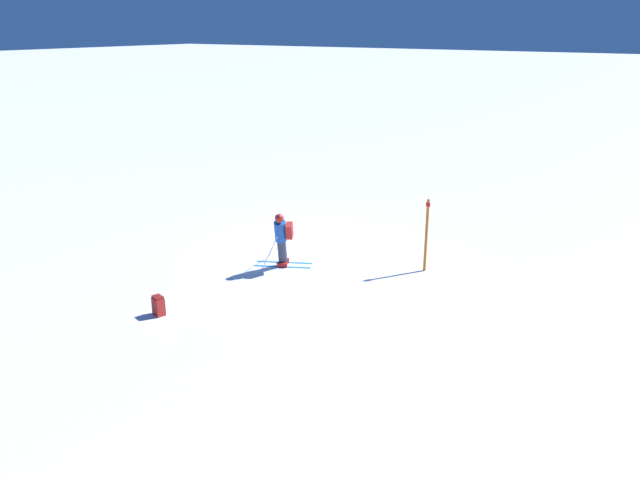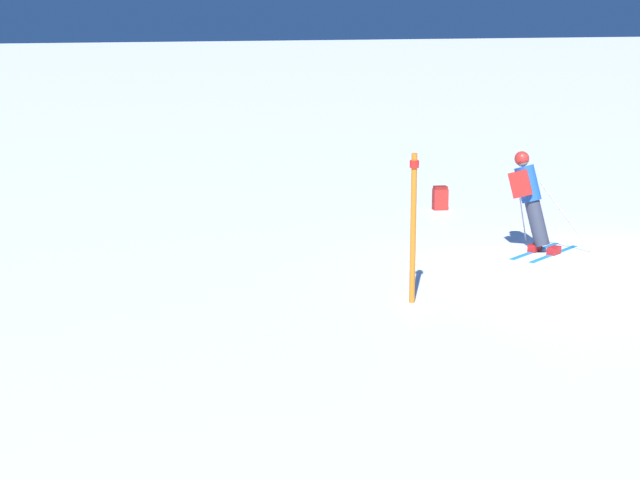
# 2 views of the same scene
# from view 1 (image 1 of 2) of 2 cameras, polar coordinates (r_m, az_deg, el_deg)

# --- Properties ---
(ground_plane) EXTENTS (300.00, 300.00, 0.00)m
(ground_plane) POSITION_cam_1_polar(r_m,az_deg,el_deg) (19.38, -1.15, -1.11)
(ground_plane) COLOR white
(skier) EXTENTS (1.39, 1.69, 1.75)m
(skier) POSITION_cam_1_polar(r_m,az_deg,el_deg) (17.80, -3.50, 0.25)
(skier) COLOR #1E7AC6
(skier) RESTS_ON ground
(spare_backpack) EXTENTS (0.30, 0.35, 0.50)m
(spare_backpack) POSITION_cam_1_polar(r_m,az_deg,el_deg) (15.72, -14.55, -5.83)
(spare_backpack) COLOR #AD231E
(spare_backpack) RESTS_ON ground
(trail_marker) EXTENTS (0.13, 0.13, 2.13)m
(trail_marker) POSITION_cam_1_polar(r_m,az_deg,el_deg) (17.80, 9.71, 0.70)
(trail_marker) COLOR orange
(trail_marker) RESTS_ON ground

